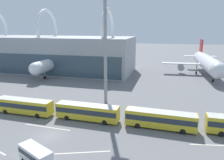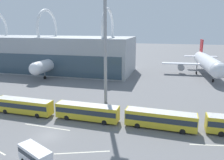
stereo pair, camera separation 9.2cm
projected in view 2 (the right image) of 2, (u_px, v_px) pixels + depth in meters
The scene contains 11 objects.
ground_plane at pixel (49, 136), 37.55m from camera, with size 440.00×440.00×0.00m, color slate.
airliner_at_gate_near at pixel (61, 61), 88.61m from camera, with size 40.28×37.25×13.46m.
airliner_at_gate_far at pixel (207, 63), 83.49m from camera, with size 33.85×36.97×12.92m.
shuttle_bus_0 at pixel (24, 105), 46.58m from camera, with size 12.88×3.02×3.26m.
shuttle_bus_1 at pixel (87, 111), 43.39m from camera, with size 12.89×3.05×3.26m.
shuttle_bus_2 at pixel (160, 119), 39.84m from camera, with size 12.91×3.21×3.26m.
service_van_foreground at pixel (35, 155), 29.36m from camera, with size 5.80×4.18×2.49m.
floodlight_mast at pixel (105, 31), 50.11m from camera, with size 2.47×2.47×29.93m.
lane_stripe_1 at pixel (214, 145), 34.50m from camera, with size 7.47×0.25×0.01m, color silver.
lane_stripe_2 at pixel (82, 152), 32.51m from camera, with size 8.30×0.25×0.01m, color silver.
lane_stripe_3 at pixel (47, 127), 40.76m from camera, with size 9.57×0.25×0.01m, color silver.
Camera 2 is at (19.03, -30.42, 18.21)m, focal length 35.00 mm.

